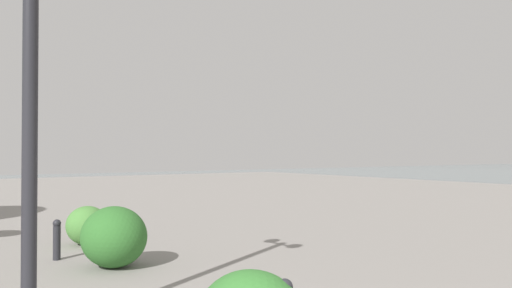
{
  "coord_description": "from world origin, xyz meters",
  "views": [
    {
      "loc": [
        -2.0,
        1.58,
        1.74
      ],
      "look_at": [
        7.87,
        -5.24,
        1.94
      ],
      "focal_mm": 36.47,
      "sensor_mm": 36.0,
      "label": 1
    }
  ],
  "objects": [
    {
      "name": "shrub_wide",
      "position": [
        5.73,
        -1.14,
        0.46
      ],
      "size": [
        1.09,
        0.98,
        0.93
      ],
      "color": "#2D6628",
      "rests_on": "ground"
    },
    {
      "name": "shrub_round",
      "position": [
        7.9,
        -1.38,
        0.37
      ],
      "size": [
        0.86,
        0.77,
        0.73
      ],
      "color": "#477F38",
      "rests_on": "ground"
    },
    {
      "name": "bollard_mid",
      "position": [
        6.79,
        -0.56,
        0.35
      ],
      "size": [
        0.13,
        0.13,
        0.66
      ],
      "color": "#232328",
      "rests_on": "ground"
    },
    {
      "name": "lamppost",
      "position": [
        3.2,
        0.57,
        2.94
      ],
      "size": [
        0.98,
        0.28,
        4.48
      ],
      "color": "#232328",
      "rests_on": "ground"
    }
  ]
}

